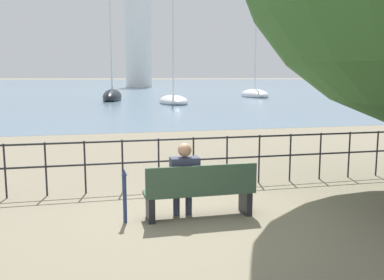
# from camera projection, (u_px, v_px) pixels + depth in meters

# --- Properties ---
(ground_plane) EXTENTS (1000.00, 1000.00, 0.00)m
(ground_plane) POSITION_uv_depth(u_px,v_px,m) (199.00, 216.00, 7.06)
(ground_plane) COLOR #7A705B
(harbor_water) EXTENTS (600.00, 300.00, 0.01)m
(harbor_water) POSITION_uv_depth(u_px,v_px,m) (93.00, 82.00, 161.71)
(harbor_water) COLOR slate
(harbor_water) RESTS_ON ground_plane
(park_bench) EXTENTS (1.82, 0.45, 0.90)m
(park_bench) POSITION_uv_depth(u_px,v_px,m) (200.00, 192.00, 6.94)
(park_bench) COLOR #334C38
(park_bench) RESTS_ON ground_plane
(seated_person_left) EXTENTS (0.46, 0.35, 1.24)m
(seated_person_left) POSITION_uv_depth(u_px,v_px,m) (184.00, 177.00, 6.92)
(seated_person_left) COLOR #2D3347
(seated_person_left) RESTS_ON ground_plane
(promenade_railing) EXTENTS (15.38, 0.04, 1.05)m
(promenade_railing) POSITION_uv_depth(u_px,v_px,m) (176.00, 155.00, 8.77)
(promenade_railing) COLOR black
(promenade_railing) RESTS_ON ground_plane
(closed_umbrella) EXTENTS (0.09, 0.09, 0.87)m
(closed_umbrella) POSITION_uv_depth(u_px,v_px,m) (125.00, 193.00, 6.70)
(closed_umbrella) COLOR navy
(closed_umbrella) RESTS_ON ground_plane
(sailboat_0) EXTENTS (2.81, 5.97, 11.74)m
(sailboat_0) POSITION_uv_depth(u_px,v_px,m) (255.00, 94.00, 47.53)
(sailboat_0) COLOR silver
(sailboat_0) RESTS_ON ground_plane
(sailboat_1) EXTENTS (2.62, 6.66, 12.49)m
(sailboat_1) POSITION_uv_depth(u_px,v_px,m) (112.00, 96.00, 41.09)
(sailboat_1) COLOR black
(sailboat_1) RESTS_ON ground_plane
(sailboat_2) EXTENTS (2.36, 5.22, 12.00)m
(sailboat_2) POSITION_uv_depth(u_px,v_px,m) (173.00, 100.00, 35.98)
(sailboat_2) COLOR silver
(sailboat_2) RESTS_ON ground_plane
(harbor_lighthouse) EXTENTS (5.47, 5.47, 27.93)m
(harbor_lighthouse) POSITION_uv_depth(u_px,v_px,m) (138.00, 25.00, 89.25)
(harbor_lighthouse) COLOR white
(harbor_lighthouse) RESTS_ON ground_plane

